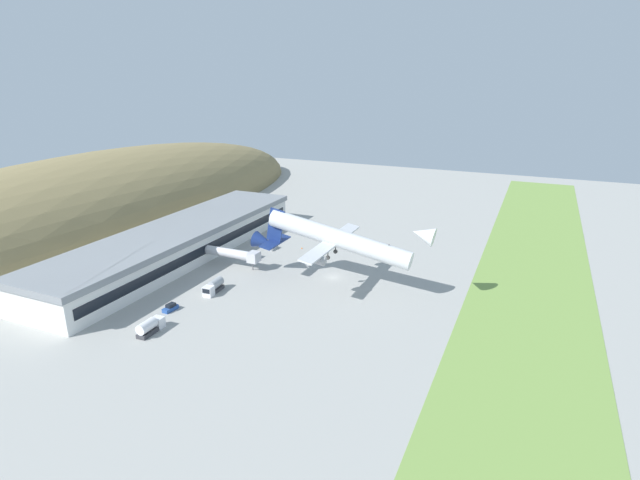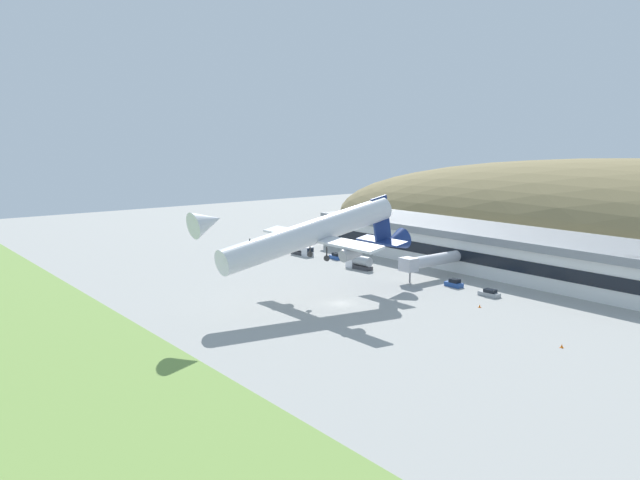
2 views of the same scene
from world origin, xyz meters
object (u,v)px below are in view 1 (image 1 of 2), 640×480
at_px(terminal_building, 178,240).
at_px(cargo_airplane, 335,239).
at_px(service_car_2, 171,308).
at_px(service_car_0, 273,247).
at_px(traffic_cone_0, 351,233).
at_px(jetway_0, 235,254).
at_px(fuel_truck, 150,326).
at_px(box_truck, 214,287).
at_px(traffic_cone_1, 302,248).
at_px(service_car_1, 255,256).

relative_size(terminal_building, cargo_airplane, 2.01).
height_order(cargo_airplane, service_car_2, cargo_airplane).
bearing_deg(terminal_building, service_car_0, -51.78).
xyz_separation_m(service_car_0, traffic_cone_0, (25.62, -17.08, -0.31)).
bearing_deg(jetway_0, traffic_cone_0, -23.94).
distance_m(terminal_building, traffic_cone_0, 59.23).
height_order(cargo_airplane, fuel_truck, cargo_airplane).
height_order(fuel_truck, box_truck, fuel_truck).
height_order(terminal_building, traffic_cone_0, terminal_building).
bearing_deg(traffic_cone_1, jetway_0, 154.28).
relative_size(terminal_building, box_truck, 13.97).
xyz_separation_m(terminal_building, cargo_airplane, (-0.88, -51.77, 7.57)).
bearing_deg(box_truck, fuel_truck, 179.87).
distance_m(cargo_airplane, service_car_1, 33.53).
xyz_separation_m(service_car_0, service_car_1, (-9.52, 0.79, 0.11)).
distance_m(service_car_0, service_car_2, 48.22).
height_order(terminal_building, fuel_truck, terminal_building).
height_order(cargo_airplane, service_car_1, cargo_airplane).
distance_m(jetway_0, service_car_2, 30.32).
relative_size(service_car_2, fuel_truck, 0.57).
bearing_deg(service_car_2, cargo_airplane, -45.38).
relative_size(service_car_1, traffic_cone_1, 6.65).
xyz_separation_m(terminal_building, service_car_1, (8.40, -21.97, -4.67)).
distance_m(jetway_0, traffic_cone_0, 48.00).
bearing_deg(service_car_2, traffic_cone_1, -9.91).
bearing_deg(service_car_1, fuel_truck, -176.23).
bearing_deg(box_truck, service_car_0, 4.02).
xyz_separation_m(traffic_cone_0, traffic_cone_1, (-21.59, 8.75, 0.00)).
distance_m(fuel_truck, traffic_cone_0, 85.45).
xyz_separation_m(service_car_2, traffic_cone_0, (73.84, -17.87, -0.40)).
bearing_deg(service_car_2, traffic_cone_0, -13.61).
height_order(traffic_cone_0, traffic_cone_1, same).
xyz_separation_m(cargo_airplane, traffic_cone_0, (44.42, 11.93, -12.66)).
xyz_separation_m(box_truck, traffic_cone_1, (39.53, -5.84, -1.24)).
bearing_deg(jetway_0, fuel_truck, -173.26).
xyz_separation_m(jetway_0, traffic_cone_0, (43.74, -19.41, -3.71)).
relative_size(terminal_building, fuel_truck, 14.16).
height_order(cargo_airplane, traffic_cone_0, cargo_airplane).
bearing_deg(cargo_airplane, fuel_truck, 146.25).
xyz_separation_m(service_car_0, fuel_truck, (-58.56, -2.44, 0.93)).
height_order(terminal_building, cargo_airplane, cargo_airplane).
bearing_deg(cargo_airplane, jetway_0, 88.75).
xyz_separation_m(jetway_0, service_car_2, (-30.10, -1.54, -3.31)).
bearing_deg(fuel_truck, cargo_airplane, -33.75).
bearing_deg(service_car_1, cargo_airplane, -107.31).
height_order(service_car_0, service_car_2, service_car_2).
height_order(terminal_building, service_car_0, terminal_building).
bearing_deg(service_car_2, terminal_building, 35.94).
relative_size(service_car_1, box_truck, 0.54).
relative_size(service_car_1, traffic_cone_0, 6.65).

